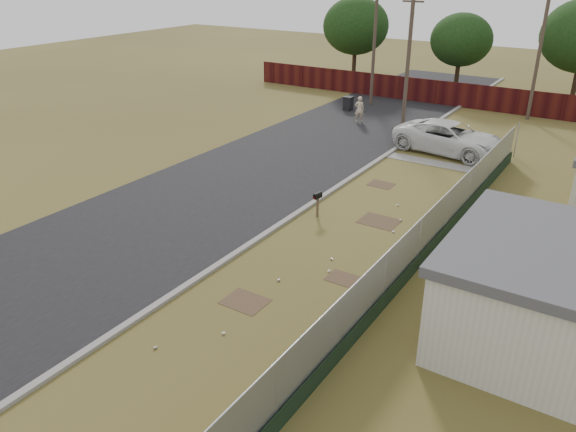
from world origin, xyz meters
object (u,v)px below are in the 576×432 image
Objects in this scene: fire_hydrant at (241,413)px; pickup_truck at (450,138)px; mailbox at (318,198)px; pedestrian at (359,109)px; trash_bin at (348,103)px.

pickup_truck is (-2.51, 23.04, 0.50)m from fire_hydrant.
fire_hydrant is at bearing -68.51° from mailbox.
pickup_truck is (1.96, 11.71, 0.01)m from mailbox.
pedestrian reaches higher than trash_bin.
trash_bin is at bearing 65.73° from pickup_truck.
pedestrian is at bearing -50.35° from trash_bin.
pedestrian is (-5.36, 14.93, 0.01)m from mailbox.
trash_bin is at bearing -73.99° from pedestrian.
pedestrian reaches higher than pickup_truck.
trash_bin is (-12.01, 28.90, 0.14)m from fire_hydrant.
mailbox is 11.87m from pickup_truck.
mailbox is at bearing -66.75° from trash_bin.
pedestrian is (-7.31, 3.22, 0.00)m from pickup_truck.
fire_hydrant is 31.30m from trash_bin.
mailbox is 1.09× the size of trash_bin.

